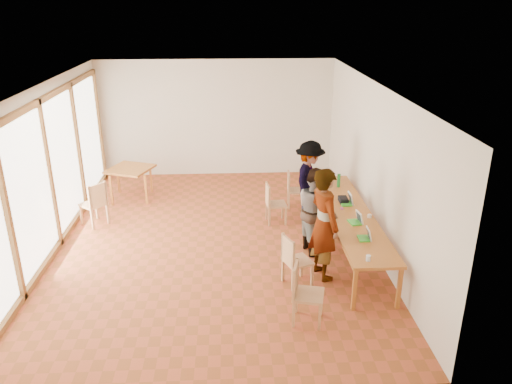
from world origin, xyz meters
TOP-DOWN VIEW (x-y plane):
  - ground at (0.00, 0.00)m, footprint 8.00×8.00m
  - wall_back at (0.00, 4.00)m, footprint 6.00×0.10m
  - wall_front at (0.00, -4.00)m, footprint 6.00×0.10m
  - wall_right at (3.00, 0.00)m, footprint 0.10×8.00m
  - window_wall at (-2.96, 0.00)m, footprint 0.10×8.00m
  - ceiling at (0.00, 0.00)m, footprint 6.00×8.00m
  - communal_table at (2.50, -0.46)m, footprint 0.80×4.00m
  - side_table at (-1.98, 2.34)m, footprint 0.90×0.90m
  - chair_near at (1.33, -2.62)m, footprint 0.52×0.52m
  - chair_mid at (1.32, -1.65)m, footprint 0.53×0.53m
  - chair_far at (1.19, 0.80)m, footprint 0.43×0.43m
  - chair_empty at (1.71, 1.65)m, footprint 0.39×0.39m
  - chair_spare at (-2.42, 0.85)m, footprint 0.62×0.62m
  - person_near at (1.86, -1.37)m, footprint 0.67×0.81m
  - person_mid at (1.87, -0.43)m, footprint 0.77×0.90m
  - person_far at (1.99, 1.05)m, footprint 0.99×1.24m
  - laptop_near at (2.52, -1.54)m, footprint 0.21×0.24m
  - laptop_mid at (2.53, -0.90)m, footprint 0.25×0.28m
  - laptop_far at (2.57, -0.05)m, footprint 0.24×0.28m
  - yellow_mug at (2.26, 1.41)m, footprint 0.15×0.15m
  - green_bottle at (2.57, 0.87)m, footprint 0.07×0.07m
  - clear_glass at (2.37, -2.24)m, footprint 0.07×0.07m
  - condiment_cup at (2.81, -0.70)m, footprint 0.08×0.08m
  - pink_phone at (2.40, -0.28)m, footprint 0.05×0.10m
  - black_pouch at (2.50, 0.05)m, footprint 0.16×0.26m

SIDE VIEW (x-z plane):
  - ground at x=0.00m, z-range 0.00..0.00m
  - chair_empty at x=1.71m, z-range 0.28..0.71m
  - chair_far at x=1.19m, z-range 0.30..0.75m
  - chair_mid at x=1.32m, z-range 0.31..0.77m
  - chair_near at x=1.33m, z-range 0.32..0.82m
  - chair_spare at x=-2.42m, z-range 0.33..0.83m
  - side_table at x=-1.98m, z-range 0.29..1.04m
  - communal_table at x=2.50m, z-range 0.33..1.08m
  - pink_phone at x=2.40m, z-range 0.75..0.76m
  - condiment_cup at x=2.81m, z-range 0.75..0.81m
  - clear_glass at x=2.37m, z-range 0.75..0.84m
  - black_pouch at x=2.50m, z-range 0.75..0.84m
  - yellow_mug at x=2.26m, z-range 0.75..0.85m
  - person_mid at x=1.87m, z-range 0.00..1.61m
  - laptop_near at x=2.52m, z-range 0.71..0.90m
  - laptop_mid at x=2.53m, z-range 0.70..0.91m
  - laptop_far at x=2.57m, z-range 0.70..0.92m
  - person_far at x=1.99m, z-range 0.00..1.69m
  - green_bottle at x=2.57m, z-range 0.75..1.03m
  - person_near at x=1.86m, z-range 0.00..1.92m
  - wall_back at x=0.00m, z-range 0.00..3.00m
  - wall_front at x=0.00m, z-range 0.00..3.00m
  - wall_right at x=3.00m, z-range 0.00..3.00m
  - window_wall at x=-2.96m, z-range 0.00..3.00m
  - ceiling at x=0.00m, z-range 3.00..3.04m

